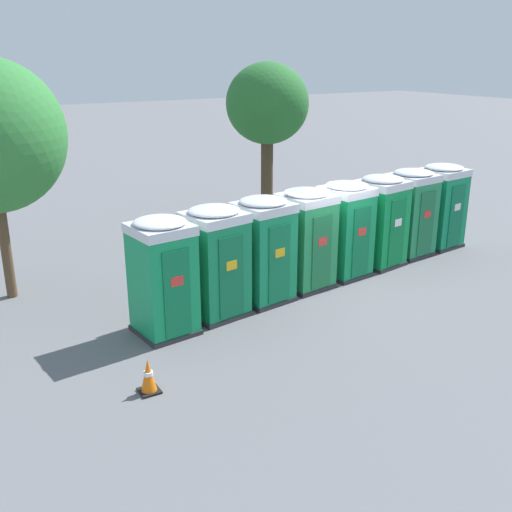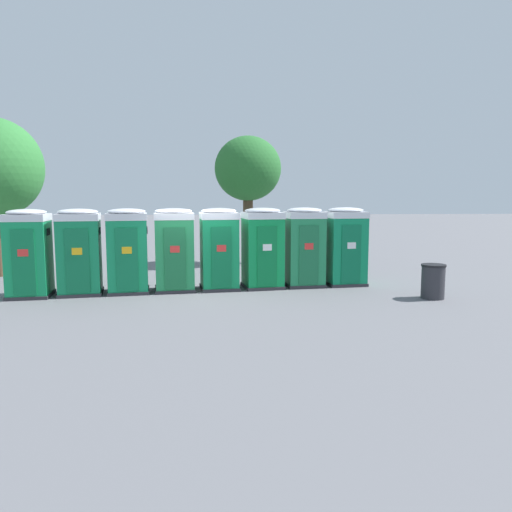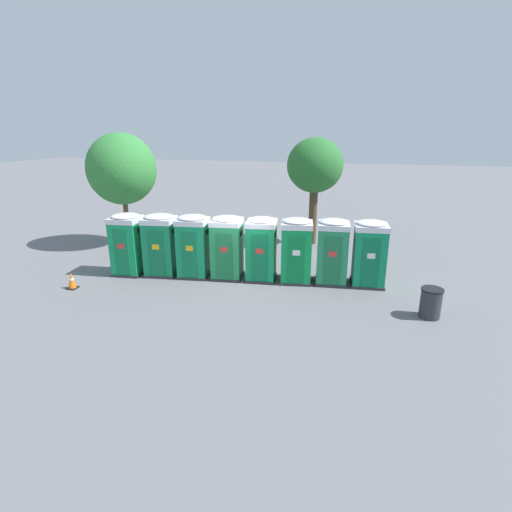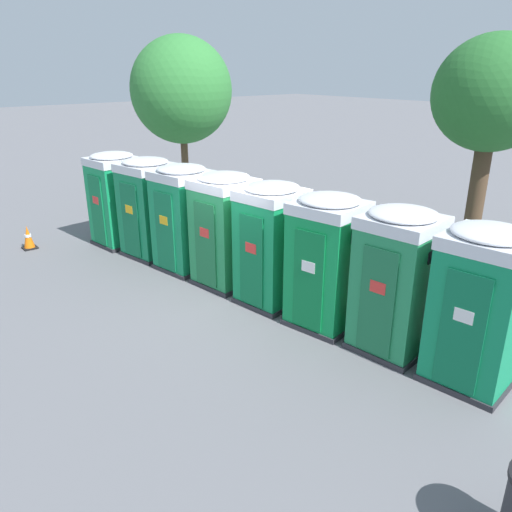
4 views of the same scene
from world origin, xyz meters
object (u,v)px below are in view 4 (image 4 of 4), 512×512
(portapotty_3, at_px, (225,230))
(portapotty_5, at_px, (327,261))
(traffic_cone, at_px, (28,238))
(street_tree_1, at_px, (181,91))
(portapotty_2, at_px, (184,218))
(portapotty_6, at_px, (396,281))
(portapotty_4, at_px, (271,244))
(portapotty_0, at_px, (116,199))
(street_tree_0, at_px, (492,96))
(portapotty_7, at_px, (479,307))
(portapotty_1, at_px, (149,207))

(portapotty_3, xyz_separation_m, portapotty_5, (2.75, 0.31, 0.00))
(portapotty_3, distance_m, traffic_cone, 6.02)
(portapotty_3, xyz_separation_m, street_tree_1, (-6.57, 3.13, 2.61))
(portapotty_2, xyz_separation_m, portapotty_6, (5.48, 0.75, 0.00))
(portapotty_3, xyz_separation_m, portapotty_4, (1.37, 0.15, 0.00))
(portapotty_0, height_order, street_tree_0, street_tree_0)
(portapotty_3, xyz_separation_m, portapotty_7, (5.49, 0.68, -0.00))
(portapotty_1, height_order, street_tree_0, street_tree_0)
(portapotty_1, height_order, portapotty_3, same)
(street_tree_1, bearing_deg, portapotty_0, -56.87)
(portapotty_1, distance_m, portapotty_6, 6.91)
(portapotty_0, bearing_deg, traffic_cone, -119.60)
(portapotty_2, distance_m, portapotty_5, 4.15)
(portapotty_2, distance_m, street_tree_1, 6.71)
(street_tree_0, xyz_separation_m, traffic_cone, (-7.87, -8.76, -3.68))
(portapotty_1, height_order, street_tree_1, street_tree_1)
(portapotty_1, height_order, portapotty_2, same)
(portapotty_4, distance_m, street_tree_1, 8.88)
(portapotty_4, bearing_deg, portapotty_0, -171.69)
(street_tree_1, bearing_deg, portapotty_4, -20.59)
(portapotty_0, relative_size, street_tree_1, 0.45)
(portapotty_1, bearing_deg, street_tree_0, 50.30)
(portapotty_2, distance_m, portapotty_4, 2.76)
(portapotty_5, bearing_deg, portapotty_3, -173.51)
(portapotty_6, relative_size, portapotty_7, 1.00)
(portapotty_7, bearing_deg, portapotty_2, -172.67)
(portapotty_6, bearing_deg, portapotty_5, -170.41)
(portapotty_3, bearing_deg, portapotty_0, -170.99)
(portapotty_2, height_order, street_tree_0, street_tree_0)
(portapotty_7, distance_m, street_tree_0, 6.66)
(portapotty_0, relative_size, traffic_cone, 3.97)
(portapotty_2, height_order, street_tree_1, street_tree_1)
(portapotty_0, xyz_separation_m, portapotty_7, (9.59, 1.33, -0.00))
(street_tree_1, bearing_deg, traffic_cone, -77.63)
(portapotty_2, bearing_deg, portapotty_3, 8.42)
(portapotty_6, xyz_separation_m, street_tree_0, (-1.52, 5.49, 2.70))
(portapotty_2, relative_size, traffic_cone, 3.97)
(traffic_cone, bearing_deg, street_tree_0, 48.06)
(street_tree_1, bearing_deg, portapotty_2, -32.69)
(portapotty_6, bearing_deg, portapotty_2, -172.25)
(portapotty_2, bearing_deg, portapotty_6, 7.75)
(portapotty_7, relative_size, traffic_cone, 3.97)
(portapotty_4, height_order, traffic_cone, portapotty_4)
(portapotty_1, xyz_separation_m, street_tree_0, (5.33, 6.42, 2.70))
(portapotty_2, xyz_separation_m, portapotty_7, (6.86, 0.88, -0.00))
(portapotty_1, relative_size, portapotty_4, 1.00)
(portapotty_5, relative_size, traffic_cone, 3.97)
(portapotty_3, relative_size, portapotty_4, 1.00)
(portapotty_0, distance_m, portapotty_3, 4.15)
(portapotty_6, xyz_separation_m, portapotty_7, (1.38, 0.14, -0.00))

